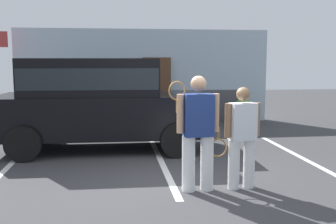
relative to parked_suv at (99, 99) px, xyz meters
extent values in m
plane|color=#38383A|center=(1.33, -2.90, -1.15)|extent=(40.00, 40.00, 0.00)
cube|color=silver|center=(-1.67, -1.40, -1.14)|extent=(0.12, 4.40, 0.01)
cube|color=silver|center=(1.26, -1.40, -1.14)|extent=(0.12, 4.40, 0.01)
cube|color=silver|center=(4.19, -1.40, -1.14)|extent=(0.12, 4.40, 0.01)
cube|color=silver|center=(1.33, 3.87, 0.35)|extent=(8.06, 0.30, 2.99)
cube|color=#4C4C51|center=(1.33, 3.67, -0.62)|extent=(6.77, 0.10, 1.05)
cube|color=brown|center=(1.70, 3.65, -0.10)|extent=(0.90, 0.06, 2.10)
cube|color=black|center=(0.11, 0.00, -0.35)|extent=(4.65, 2.01, 0.90)
cube|color=black|center=(-0.14, 0.00, 0.50)|extent=(2.94, 1.83, 0.80)
cube|color=black|center=(-0.14, 0.00, 0.48)|extent=(2.89, 1.85, 0.44)
cylinder|color=black|center=(1.68, 0.91, -0.79)|extent=(0.73, 0.28, 0.72)
cylinder|color=black|center=(1.63, -0.99, -0.79)|extent=(0.73, 0.28, 0.72)
cylinder|color=black|center=(-1.42, 0.99, -0.79)|extent=(0.73, 0.28, 0.72)
cylinder|color=black|center=(-1.47, -0.91, -0.79)|extent=(0.73, 0.28, 0.72)
cylinder|color=white|center=(1.76, -3.12, -0.71)|extent=(0.20, 0.20, 0.86)
cylinder|color=white|center=(1.46, -3.14, -0.71)|extent=(0.20, 0.20, 0.86)
cube|color=navy|center=(1.61, -3.13, 0.04)|extent=(0.46, 0.30, 0.64)
sphere|color=tan|center=(1.61, -3.13, 0.52)|extent=(0.24, 0.24, 0.24)
cylinder|color=tan|center=(1.88, -3.12, 0.07)|extent=(0.11, 0.11, 0.59)
cylinder|color=tan|center=(1.33, -3.15, 0.07)|extent=(0.11, 0.11, 0.59)
torus|color=olive|center=(1.29, -3.11, 0.41)|extent=(0.28, 0.13, 0.29)
cylinder|color=olive|center=(1.29, -3.11, 0.18)|extent=(0.03, 0.03, 0.20)
cylinder|color=white|center=(2.45, -3.09, -0.76)|extent=(0.18, 0.18, 0.78)
cylinder|color=white|center=(2.19, -3.13, -0.76)|extent=(0.18, 0.18, 0.78)
cube|color=silver|center=(2.32, -3.11, -0.08)|extent=(0.43, 0.30, 0.58)
sphere|color=#8C6647|center=(2.32, -3.11, 0.35)|extent=(0.21, 0.21, 0.21)
cylinder|color=#8C6647|center=(2.56, -3.07, -0.06)|extent=(0.10, 0.10, 0.53)
cylinder|color=#8C6647|center=(2.07, -3.14, -0.06)|extent=(0.10, 0.10, 0.53)
torus|color=olive|center=(1.94, -3.11, -0.49)|extent=(0.37, 0.08, 0.37)
cylinder|color=olive|center=(1.94, -3.11, -0.25)|extent=(0.03, 0.03, 0.20)
cylinder|color=#9E5638|center=(4.33, 2.93, -1.02)|extent=(0.40, 0.40, 0.24)
sphere|color=#4C8C38|center=(4.33, 2.93, -0.64)|extent=(0.62, 0.62, 0.62)
camera|label=1|loc=(0.35, -9.00, 0.86)|focal=42.58mm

